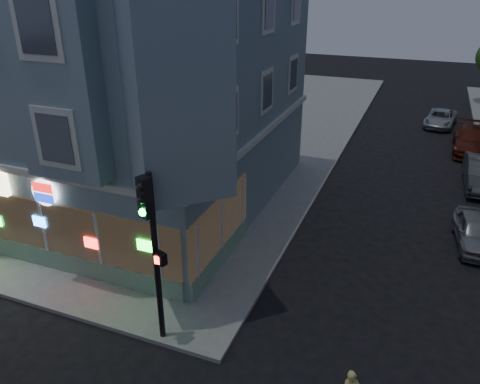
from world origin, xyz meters
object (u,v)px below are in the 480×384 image
Objects in this scene: parked_car_c at (471,140)px; parked_car_d at (441,118)px; traffic_signal at (152,234)px; parked_car_a at (476,232)px.

parked_car_c is 5.53m from parked_car_d.
traffic_signal is (-9.45, -22.06, 3.07)m from parked_car_c.
parked_car_c is 1.22× the size of parked_car_d.
traffic_signal is (-9.12, -9.75, 3.18)m from parked_car_a.
parked_car_d is (-1.82, 5.21, -0.16)m from parked_car_c.
parked_car_d is (-1.49, 17.52, -0.05)m from parked_car_a.
parked_car_a is at bearing 67.08° from traffic_signal.
parked_car_a reaches higher than parked_car_d.
parked_car_c is (0.33, 12.31, 0.11)m from parked_car_a.
parked_car_c is at bearing 82.85° from parked_car_a.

